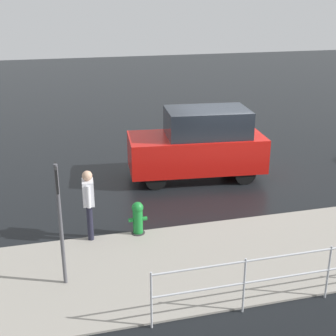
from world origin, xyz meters
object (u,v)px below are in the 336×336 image
moving_hatchback (199,144)px  pedestrian (89,200)px  fire_hydrant (138,219)px  sign_post (59,208)px

moving_hatchback → pedestrian: moving_hatchback is taller
moving_hatchback → fire_hydrant: bearing=51.5°
moving_hatchback → fire_hydrant: (2.44, 3.07, -0.63)m
fire_hydrant → moving_hatchback: bearing=-128.5°
moving_hatchback → fire_hydrant: size_ratio=5.05×
sign_post → fire_hydrant: bearing=-137.3°
fire_hydrant → sign_post: sign_post is taller
sign_post → moving_hatchback: bearing=-131.8°
fire_hydrant → pedestrian: size_ratio=0.50×
fire_hydrant → pedestrian: pedestrian is taller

